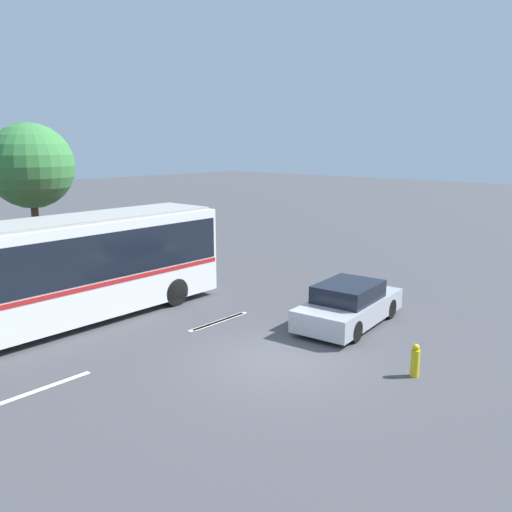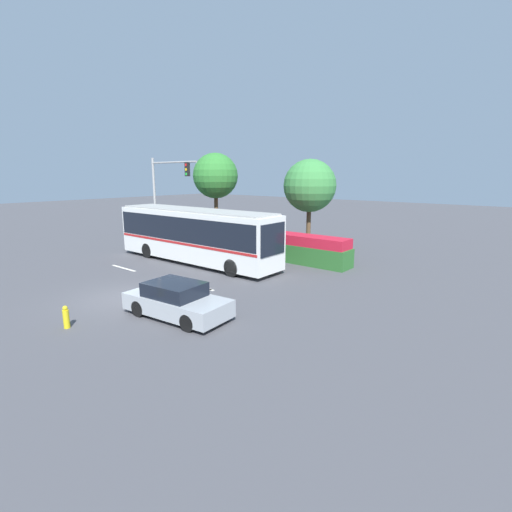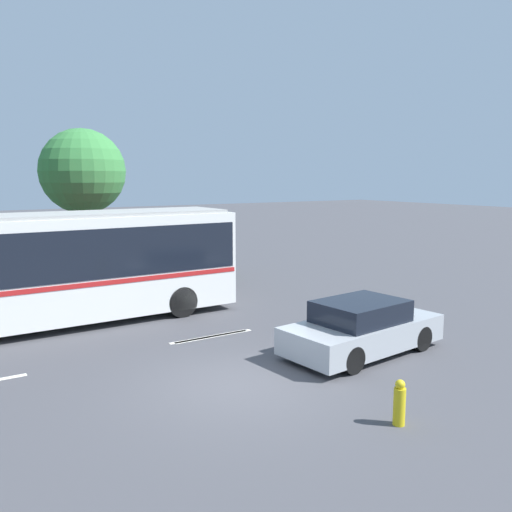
% 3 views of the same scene
% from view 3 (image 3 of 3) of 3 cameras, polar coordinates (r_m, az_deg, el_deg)
% --- Properties ---
extents(ground_plane, '(140.00, 140.00, 0.00)m').
position_cam_3_polar(ground_plane, '(11.88, -1.70, -13.64)').
color(ground_plane, '#444449').
extents(city_bus, '(12.28, 2.64, 3.41)m').
position_cam_3_polar(city_bus, '(16.81, -22.60, -0.85)').
color(city_bus, silver).
rests_on(city_bus, ground).
extents(sedan_foreground, '(4.52, 2.29, 1.39)m').
position_cam_3_polar(sedan_foreground, '(13.89, 11.36, -7.64)').
color(sedan_foreground, '#9EA3A8').
rests_on(sedan_foreground, ground).
extents(flowering_hedge, '(10.86, 1.52, 1.79)m').
position_cam_3_polar(flowering_hedge, '(21.80, -16.50, -1.37)').
color(flowering_hedge, '#286028').
rests_on(flowering_hedge, ground).
extents(street_tree_centre, '(3.78, 3.78, 6.63)m').
position_cam_3_polar(street_tree_centre, '(25.09, -18.18, 8.62)').
color(street_tree_centre, brown).
rests_on(street_tree_centre, ground).
extents(fire_hydrant, '(0.22, 0.22, 0.86)m').
position_cam_3_polar(fire_hydrant, '(10.29, 15.19, -15.07)').
color(fire_hydrant, gold).
rests_on(fire_hydrant, ground).
extents(lane_stripe_mid, '(2.40, 0.16, 0.01)m').
position_cam_3_polar(lane_stripe_mid, '(15.19, -5.08, -8.66)').
color(lane_stripe_mid, silver).
rests_on(lane_stripe_mid, ground).
extents(lane_stripe_far, '(2.40, 0.16, 0.01)m').
position_cam_3_polar(lane_stripe_far, '(15.21, -4.53, -8.62)').
color(lane_stripe_far, silver).
rests_on(lane_stripe_far, ground).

